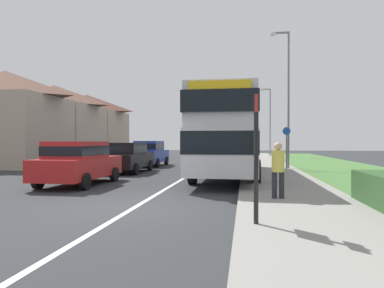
% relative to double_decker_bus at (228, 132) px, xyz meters
% --- Properties ---
extents(ground_plane, '(120.00, 120.00, 0.00)m').
position_rel_double_decker_bus_xyz_m(ground_plane, '(-1.98, -8.10, -2.14)').
color(ground_plane, '#2D3033').
extents(lane_marking_centre, '(0.14, 60.00, 0.01)m').
position_rel_double_decker_bus_xyz_m(lane_marking_centre, '(-1.98, -0.10, -2.14)').
color(lane_marking_centre, silver).
rests_on(lane_marking_centre, ground_plane).
extents(pavement_near_side, '(3.20, 68.00, 0.12)m').
position_rel_double_decker_bus_xyz_m(pavement_near_side, '(2.22, -2.10, -2.08)').
color(pavement_near_side, gray).
rests_on(pavement_near_side, ground_plane).
extents(double_decker_bus, '(2.80, 11.35, 3.70)m').
position_rel_double_decker_bus_xyz_m(double_decker_bus, '(0.00, 0.00, 0.00)').
color(double_decker_bus, '#BCBCC1').
rests_on(double_decker_bus, ground_plane).
extents(parked_car_red, '(1.99, 4.30, 1.70)m').
position_rel_double_decker_bus_xyz_m(parked_car_red, '(-5.59, -4.08, -1.21)').
color(parked_car_red, '#B21E1E').
rests_on(parked_car_red, ground_plane).
extents(parked_car_black, '(1.95, 4.22, 1.64)m').
position_rel_double_decker_bus_xyz_m(parked_car_black, '(-5.56, 1.36, -1.24)').
color(parked_car_black, black).
rests_on(parked_car_black, ground_plane).
extents(parked_car_blue, '(1.90, 4.20, 1.74)m').
position_rel_double_decker_bus_xyz_m(parked_car_blue, '(-5.72, 6.34, -1.19)').
color(parked_car_blue, navy).
rests_on(parked_car_blue, ground_plane).
extents(pedestrian_at_stop, '(0.34, 0.34, 1.67)m').
position_rel_double_decker_bus_xyz_m(pedestrian_at_stop, '(1.71, -6.79, -1.17)').
color(pedestrian_at_stop, '#23232D').
rests_on(pedestrian_at_stop, ground_plane).
extents(bus_stop_sign, '(0.09, 0.52, 2.60)m').
position_rel_double_decker_bus_xyz_m(bus_stop_sign, '(1.02, -9.83, -0.60)').
color(bus_stop_sign, black).
rests_on(bus_stop_sign, ground_plane).
extents(cycle_route_sign, '(0.44, 0.08, 2.52)m').
position_rel_double_decker_bus_xyz_m(cycle_route_sign, '(3.14, 3.44, -0.72)').
color(cycle_route_sign, slate).
rests_on(cycle_route_sign, ground_plane).
extents(street_lamp_mid, '(1.14, 0.20, 8.19)m').
position_rel_double_decker_bus_xyz_m(street_lamp_mid, '(3.25, 4.24, 2.51)').
color(street_lamp_mid, slate).
rests_on(street_lamp_mid, ground_plane).
extents(street_lamp_far, '(1.14, 0.20, 7.53)m').
position_rel_double_decker_bus_xyz_m(street_lamp_far, '(3.43, 21.69, 2.17)').
color(street_lamp_far, slate).
rests_on(street_lamp_far, ground_plane).
extents(house_terrace_far_side, '(7.19, 17.89, 6.56)m').
position_rel_double_decker_bus_xyz_m(house_terrace_far_side, '(-15.40, 10.48, 1.14)').
color(house_terrace_far_side, tan).
rests_on(house_terrace_far_side, ground_plane).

